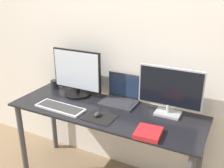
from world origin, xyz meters
name	(u,v)px	position (x,y,z in m)	size (l,w,h in m)	color
wall_back	(124,47)	(0.00, 0.65, 1.25)	(7.00, 0.05, 2.50)	silver
desk	(105,124)	(0.00, 0.29, 0.64)	(1.70, 0.58, 0.77)	black
monitor_left	(77,75)	(-0.40, 0.46, 0.98)	(0.51, 0.25, 0.44)	black
monitor_right	(170,90)	(0.50, 0.46, 0.99)	(0.52, 0.15, 0.41)	#B2B2B7
laptop	(121,96)	(0.05, 0.51, 0.83)	(0.32, 0.25, 0.25)	#333338
keyboard	(60,108)	(-0.36, 0.14, 0.78)	(0.46, 0.17, 0.02)	silver
mousepad	(100,117)	(0.02, 0.15, 0.77)	(0.25, 0.20, 0.00)	black
mouse	(97,114)	(0.00, 0.16, 0.79)	(0.04, 0.07, 0.03)	#333333
book	(148,133)	(0.46, 0.09, 0.79)	(0.20, 0.21, 0.03)	red
mug	(55,84)	(-0.70, 0.49, 0.82)	(0.08, 0.08, 0.09)	#262628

